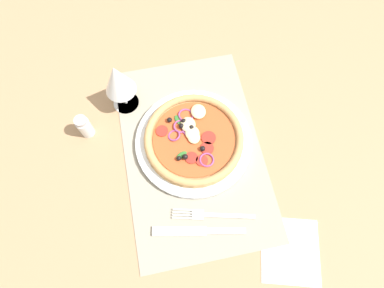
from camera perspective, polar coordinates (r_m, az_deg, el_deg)
The scene contains 9 objects.
ground_plane at distance 76.96cm, azimuth 0.08°, elevation -1.44°, with size 190.00×140.00×2.40cm, color #9E7A56.
placemat at distance 75.65cm, azimuth 0.08°, elevation -1.06°, with size 50.36×32.05×0.40cm, color gray.
plate at distance 75.60cm, azimuth 0.32°, elevation 0.48°, with size 27.61×27.61×1.23cm, color white.
pizza at distance 74.06cm, azimuth 0.29°, elevation 1.08°, with size 23.32×23.32×2.62cm.
fork at distance 71.21cm, azimuth 3.02°, elevation -12.56°, with size 5.73×17.84×0.44cm.
knife at distance 70.59cm, azimuth 1.05°, elevation -15.32°, with size 5.53×19.94×0.62cm.
wine_glass at distance 74.54cm, azimuth -13.16°, elevation 11.06°, with size 7.20×7.20×14.90cm.
napkin at distance 73.66cm, azimuth 17.19°, elevation -17.76°, with size 13.47×12.12×0.36cm, color white.
pepper_shaker at distance 78.86cm, azimuth -18.68°, elevation 3.00°, with size 3.20×3.20×6.70cm.
Camera 1 is at (-26.85, 5.58, 70.71)cm, focal length 29.80 mm.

